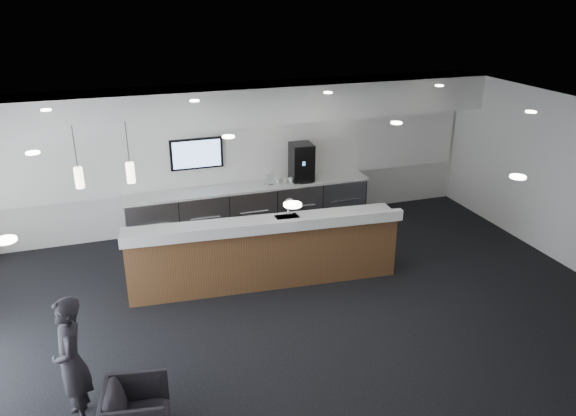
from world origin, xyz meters
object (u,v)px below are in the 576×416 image
object	(u,v)px
armchair	(137,412)
coffee_machine	(301,162)
service_counter	(264,252)
lounge_guest	(71,362)

from	to	relation	value
armchair	coffee_machine	bearing A→B (deg)	-26.53
coffee_machine	armchair	world-z (taller)	coffee_machine
service_counter	lounge_guest	distance (m)	3.87
coffee_machine	lounge_guest	bearing A→B (deg)	-130.09
service_counter	armchair	distance (m)	3.77
lounge_guest	coffee_machine	bearing A→B (deg)	131.86
lounge_guest	armchair	bearing A→B (deg)	47.64
armchair	lounge_guest	distance (m)	0.93
service_counter	armchair	bearing A→B (deg)	-124.13
service_counter	armchair	world-z (taller)	service_counter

